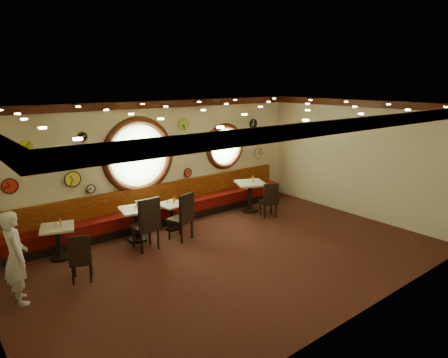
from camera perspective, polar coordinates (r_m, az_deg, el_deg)
floor at (r=8.82m, az=1.05°, el=-10.92°), size 9.00×6.00×0.00m
ceiling at (r=8.02m, az=1.16°, el=10.30°), size 9.00×6.00×0.02m
wall_back at (r=10.70m, az=-9.19°, el=2.40°), size 9.00×0.02×3.20m
wall_front at (r=6.37m, az=18.68°, el=-6.18°), size 9.00×0.02×3.20m
wall_right at (r=11.61m, az=18.52°, el=2.75°), size 0.02×6.00×3.20m
molding_back at (r=10.46m, az=-9.38°, el=10.48°), size 9.00×0.10×0.18m
molding_front at (r=6.06m, az=19.39°, el=7.48°), size 9.00×0.10×0.18m
molding_right at (r=11.39m, az=18.97°, el=10.19°), size 0.10×6.00×0.18m
banquette_base at (r=10.86m, az=-8.16°, el=-5.61°), size 8.00×0.55×0.20m
banquette_seat at (r=10.78m, az=-8.20°, el=-4.35°), size 8.00×0.55×0.30m
banquette_back at (r=10.85m, az=-8.86°, el=-2.05°), size 8.00×0.10×0.55m
porthole_left_glass at (r=10.37m, az=-12.12°, el=3.31°), size 1.66×0.02×1.66m
porthole_left_frame at (r=10.36m, az=-12.08°, el=3.30°), size 1.98×0.18×1.98m
porthole_left_ring at (r=10.33m, az=-12.01°, el=3.28°), size 1.61×0.03×1.61m
porthole_right_glass at (r=11.87m, az=0.08°, el=4.69°), size 1.10×0.02×1.10m
porthole_right_frame at (r=11.86m, az=0.13°, el=4.68°), size 1.38×0.18×1.38m
porthole_right_ring at (r=11.83m, az=0.22°, el=4.67°), size 1.09×0.03×1.09m
wall_clock_0 at (r=9.72m, az=-19.63°, el=5.70°), size 0.24×0.03×0.24m
wall_clock_1 at (r=9.80m, az=-20.83°, el=-0.01°), size 0.36×0.03×0.36m
wall_clock_2 at (r=10.90m, az=-5.82°, el=7.77°), size 0.30×0.03×0.30m
wall_clock_3 at (r=12.78m, az=4.93°, el=3.71°), size 0.34×0.03×0.34m
wall_clock_4 at (r=11.31m, az=-3.19°, el=4.98°), size 0.22×0.03×0.22m
wall_clock_5 at (r=9.50m, az=-28.30°, el=-0.90°), size 0.32×0.03×0.32m
wall_clock_6 at (r=11.18m, az=-5.22°, el=0.92°), size 0.24×0.03×0.24m
wall_clock_7 at (r=9.42m, az=-26.48°, el=4.18°), size 0.26×0.03×0.26m
wall_clock_8 at (r=9.99m, az=-18.51°, el=-1.34°), size 0.20×0.03×0.20m
wall_clock_9 at (r=12.47m, az=4.18°, el=7.89°), size 0.28×0.03×0.28m
table_a at (r=9.20m, az=-22.59°, el=-7.86°), size 0.84×0.84×0.73m
table_b at (r=9.66m, az=-12.31°, el=-5.78°), size 0.86×0.86×0.80m
table_c at (r=10.25m, az=-7.47°, el=-4.83°), size 0.70×0.70×0.68m
table_d at (r=11.53m, az=3.76°, el=-2.00°), size 1.03×1.03×0.87m
chair_a at (r=8.01m, az=-19.82°, el=-10.20°), size 0.53×0.53×0.59m
chair_b at (r=9.00m, az=-10.90°, el=-5.83°), size 0.51×0.51×0.76m
chair_c at (r=9.46m, az=-5.81°, el=-4.91°), size 0.61×0.61×0.72m
chair_d at (r=11.03m, az=6.53°, el=-2.69°), size 0.54×0.54×0.61m
condiment_a_salt at (r=9.09m, az=-22.92°, el=-6.05°), size 0.03×0.03×0.09m
condiment_b_salt at (r=9.54m, az=-12.54°, el=-3.87°), size 0.03×0.03×0.09m
condiment_c_salt at (r=10.19m, az=-8.07°, el=-3.18°), size 0.04×0.04×0.10m
condiment_d_salt at (r=11.43m, az=3.48°, el=-0.20°), size 0.04×0.04×0.11m
condiment_a_pepper at (r=9.05m, az=-22.31°, el=-5.99°), size 0.04×0.04×0.11m
condiment_b_pepper at (r=9.55m, az=-12.68°, el=-3.83°), size 0.04×0.04×0.10m
condiment_c_pepper at (r=10.16m, az=-7.26°, el=-3.24°), size 0.03×0.03×0.09m
condiment_d_pepper at (r=11.43m, az=4.23°, el=-0.24°), size 0.03×0.03×0.10m
condiment_a_bottle at (r=9.13m, az=-22.31°, el=-5.68°), size 0.05×0.05×0.15m
condiment_b_bottle at (r=9.67m, az=-12.43°, el=-3.48°), size 0.04×0.04×0.14m
condiment_c_bottle at (r=10.21m, az=-7.12°, el=-2.90°), size 0.05×0.05×0.17m
condiment_d_bottle at (r=11.55m, az=4.16°, el=0.10°), size 0.05×0.05×0.17m
waiter at (r=7.66m, az=-27.61°, el=-9.88°), size 0.41×0.61×1.64m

